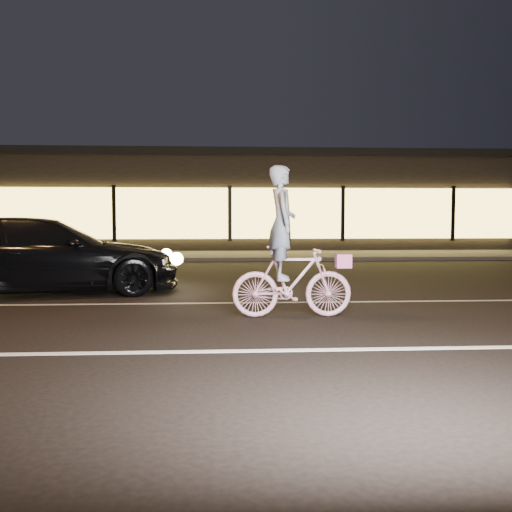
{
  "coord_description": "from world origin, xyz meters",
  "views": [
    {
      "loc": [
        -0.35,
        -7.68,
        1.49
      ],
      "look_at": [
        0.16,
        0.6,
        0.91
      ],
      "focal_mm": 40.0,
      "sensor_mm": 36.0,
      "label": 1
    }
  ],
  "objects": [
    {
      "name": "sidewalk",
      "position": [
        0.0,
        13.0,
        0.06
      ],
      "size": [
        30.0,
        4.0,
        0.12
      ],
      "primitive_type": "cube",
      "color": "#383533",
      "rests_on": "ground"
    },
    {
      "name": "sedan",
      "position": [
        -3.71,
        3.35,
        0.73
      ],
      "size": [
        5.4,
        3.19,
        1.47
      ],
      "rotation": [
        0.0,
        0.0,
        1.81
      ],
      "color": "black",
      "rests_on": "ground"
    },
    {
      "name": "ground",
      "position": [
        0.0,
        0.0,
        0.0
      ],
      "size": [
        90.0,
        90.0,
        0.0
      ],
      "primitive_type": "plane",
      "color": "black",
      "rests_on": "ground"
    },
    {
      "name": "lane_stripe_near",
      "position": [
        0.0,
        -1.5,
        0.0
      ],
      "size": [
        60.0,
        0.12,
        0.01
      ],
      "primitive_type": "cube",
      "color": "silver",
      "rests_on": "ground"
    },
    {
      "name": "storefront",
      "position": [
        0.0,
        18.97,
        2.15
      ],
      "size": [
        25.4,
        8.42,
        4.2
      ],
      "color": "black",
      "rests_on": "ground"
    },
    {
      "name": "cyclist",
      "position": [
        0.65,
        0.58,
        0.79
      ],
      "size": [
        1.77,
        0.61,
        2.22
      ],
      "rotation": [
        0.0,
        0.0,
        1.57
      ],
      "color": "#D84276",
      "rests_on": "ground"
    },
    {
      "name": "lane_stripe_far",
      "position": [
        0.0,
        2.0,
        0.0
      ],
      "size": [
        60.0,
        0.1,
        0.01
      ],
      "primitive_type": "cube",
      "color": "gray",
      "rests_on": "ground"
    }
  ]
}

